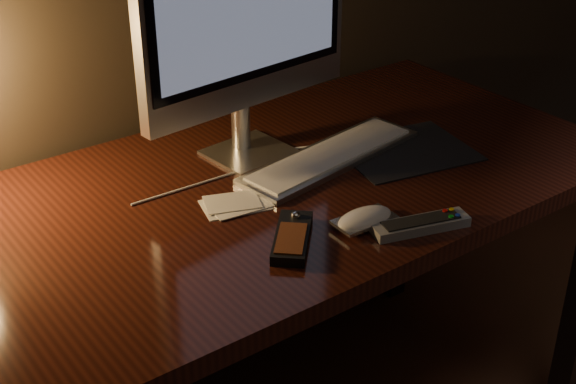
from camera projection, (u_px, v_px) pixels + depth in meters
desk at (230, 231)px, 1.70m from camera, size 1.60×0.75×0.75m
monitor at (247, 10)px, 1.58m from camera, size 0.51×0.16×0.54m
keyboard at (331, 156)px, 1.71m from camera, size 0.46×0.19×0.02m
mousepad at (405, 151)px, 1.74m from camera, size 0.32×0.27×0.00m
mouse at (364, 221)px, 1.46m from camera, size 0.12×0.06×0.02m
media_remote at (292, 237)px, 1.41m from camera, size 0.15×0.16×0.03m
tv_remote at (421, 224)px, 1.45m from camera, size 0.19×0.10×0.02m
papers at (235, 204)px, 1.53m from camera, size 0.14×0.11×0.01m
cable at (247, 168)px, 1.67m from camera, size 0.50×0.12×0.00m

